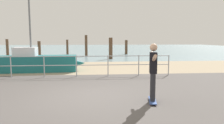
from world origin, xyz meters
TOP-DOWN VIEW (x-y plane):
  - ground_plane at (0.00, -1.00)m, footprint 24.00×10.00m
  - beach_strip at (0.00, 7.00)m, footprint 24.00×6.00m
  - sea_surface at (0.00, 35.00)m, footprint 72.00×50.00m
  - railing_fence at (-2.23, 3.60)m, footprint 12.53×0.05m
  - sailboat at (-2.91, 5.46)m, footprint 5.00×1.63m
  - skateboard at (1.90, -0.79)m, footprint 0.37×0.82m
  - skateboarder at (1.90, -0.79)m, footprint 0.40×1.43m
  - groyne_post_0 at (-7.76, 13.06)m, footprint 0.24×0.24m
  - groyne_post_1 at (-5.38, 14.91)m, footprint 0.31×0.31m
  - groyne_post_2 at (-3.01, 18.46)m, footprint 0.26×0.26m
  - groyne_post_3 at (-0.64, 15.34)m, footprint 0.28×0.28m
  - groyne_post_4 at (1.73, 12.42)m, footprint 0.35×0.35m
  - groyne_post_5 at (4.11, 18.18)m, footprint 0.32×0.32m

SIDE VIEW (x-z plane):
  - ground_plane at x=0.00m, z-range -0.02..0.02m
  - beach_strip at x=0.00m, z-range -0.02..0.02m
  - sea_surface at x=0.00m, z-range -0.02..0.02m
  - skateboard at x=1.90m, z-range 0.03..0.11m
  - sailboat at x=-2.91m, z-range -1.86..2.90m
  - railing_fence at x=-2.23m, z-range 0.17..1.22m
  - groyne_post_1 at x=-5.38m, z-range 0.00..1.65m
  - groyne_post_5 at x=4.11m, z-range 0.00..1.74m
  - groyne_post_2 at x=-3.01m, z-range 0.00..1.80m
  - groyne_post_0 at x=-7.76m, z-range 0.00..1.85m
  - groyne_post_4 at x=1.73m, z-range 0.00..1.99m
  - skateboarder at x=1.90m, z-range 0.19..1.84m
  - groyne_post_3 at x=-0.64m, z-range 0.00..2.28m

